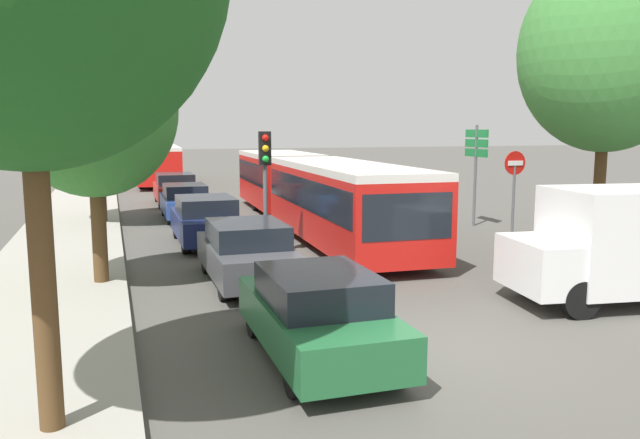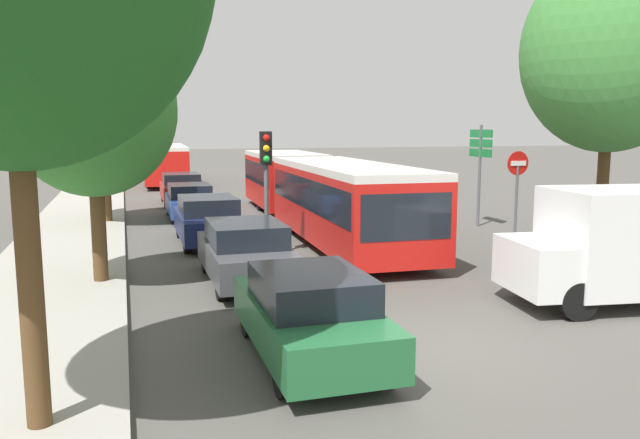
{
  "view_description": "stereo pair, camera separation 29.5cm",
  "coord_description": "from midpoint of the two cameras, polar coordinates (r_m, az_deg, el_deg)",
  "views": [
    {
      "loc": [
        -4.76,
        -8.47,
        3.47
      ],
      "look_at": [
        0.2,
        6.27,
        1.2
      ],
      "focal_mm": 35.0,
      "sensor_mm": 36.0,
      "label": 1
    },
    {
      "loc": [
        -4.48,
        -8.56,
        3.47
      ],
      "look_at": [
        0.2,
        6.27,
        1.2
      ],
      "focal_mm": 35.0,
      "sensor_mm": 36.0,
      "label": 2
    }
  ],
  "objects": [
    {
      "name": "queued_car_graphite",
      "position": [
        14.16,
        -6.24,
        -2.98
      ],
      "size": [
        1.76,
        4.07,
        1.41
      ],
      "rotation": [
        0.0,
        0.0,
        1.56
      ],
      "color": "#47474C",
      "rests_on": "ground"
    },
    {
      "name": "ground_plane",
      "position": [
        10.29,
        10.53,
        -11.55
      ],
      "size": [
        200.0,
        200.0,
        0.0
      ],
      "primitive_type": "plane",
      "color": "#4F4C47"
    },
    {
      "name": "city_bus_rear",
      "position": [
        41.25,
        -13.76,
        5.18
      ],
      "size": [
        3.01,
        11.28,
        2.4
      ],
      "rotation": [
        0.0,
        0.0,
        1.52
      ],
      "color": "red",
      "rests_on": "ground"
    },
    {
      "name": "tree_right_near",
      "position": [
        18.43,
        25.6,
        13.27
      ],
      "size": [
        4.59,
        4.59,
        8.08
      ],
      "color": "#51381E",
      "rests_on": "ground"
    },
    {
      "name": "queued_car_green",
      "position": [
        9.53,
        -0.06,
        -8.65
      ],
      "size": [
        1.71,
        3.95,
        1.37
      ],
      "rotation": [
        0.0,
        0.0,
        1.56
      ],
      "color": "#236638",
      "rests_on": "ground"
    },
    {
      "name": "kerb_strip_left",
      "position": [
        25.09,
        -20.78,
        -0.03
      ],
      "size": [
        3.2,
        42.59,
        0.14
      ],
      "primitive_type": "cube",
      "color": "#9E998E",
      "rests_on": "ground"
    },
    {
      "name": "traffic_light",
      "position": [
        16.86,
        -4.46,
        4.97
      ],
      "size": [
        0.34,
        0.38,
        3.4
      ],
      "rotation": [
        0.0,
        0.0,
        -1.68
      ],
      "color": "#56595E",
      "rests_on": "ground"
    },
    {
      "name": "no_entry_sign",
      "position": [
        19.25,
        17.99,
        3.15
      ],
      "size": [
        0.7,
        0.08,
        2.82
      ],
      "rotation": [
        0.0,
        0.0,
        -1.57
      ],
      "color": "#56595E",
      "rests_on": "ground"
    },
    {
      "name": "queued_car_navy",
      "position": [
        19.14,
        -9.76,
        -0.04
      ],
      "size": [
        1.81,
        4.18,
        1.45
      ],
      "rotation": [
        0.0,
        0.0,
        1.56
      ],
      "color": "navy",
      "rests_on": "ground"
    },
    {
      "name": "direction_sign_post",
      "position": [
        22.88,
        14.8,
        5.77
      ],
      "size": [
        0.1,
        1.4,
        3.6
      ],
      "rotation": [
        0.0,
        0.0,
        3.13
      ],
      "color": "#56595E",
      "rests_on": "ground"
    },
    {
      "name": "tree_left_far",
      "position": [
        23.88,
        -19.22,
        10.67
      ],
      "size": [
        4.94,
        4.94,
        7.41
      ],
      "color": "#51381E",
      "rests_on": "ground"
    },
    {
      "name": "queued_car_blue",
      "position": [
        24.6,
        -11.5,
        1.65
      ],
      "size": [
        1.7,
        3.92,
        1.36
      ],
      "rotation": [
        0.0,
        0.0,
        1.56
      ],
      "color": "#284799",
      "rests_on": "ground"
    },
    {
      "name": "tree_left_mid",
      "position": [
        14.32,
        -19.43,
        9.11
      ],
      "size": [
        3.56,
        3.56,
        5.78
      ],
      "color": "#51381E",
      "rests_on": "ground"
    },
    {
      "name": "queued_car_red",
      "position": [
        29.53,
        -12.3,
        2.79
      ],
      "size": [
        1.79,
        4.14,
        1.43
      ],
      "rotation": [
        0.0,
        0.0,
        1.56
      ],
      "color": "#B21E19",
      "rests_on": "ground"
    },
    {
      "name": "articulated_bus",
      "position": [
        21.85,
        -0.09,
        2.92
      ],
      "size": [
        3.21,
        16.67,
        2.46
      ],
      "rotation": [
        0.0,
        0.0,
        -1.61
      ],
      "color": "red",
      "rests_on": "ground"
    }
  ]
}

